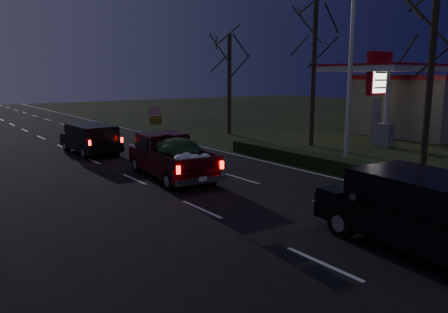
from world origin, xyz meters
TOP-DOWN VIEW (x-y plane):
  - ground at (0.00, 0.00)m, footprint 120.00×120.00m
  - road_asphalt at (0.00, 0.00)m, footprint 14.00×120.00m
  - hedge_row at (7.80, 3.00)m, footprint 1.00×10.00m
  - light_pole at (9.50, 2.00)m, footprint 0.50×0.90m
  - gas_price_pylon at (16.00, 4.99)m, footprint 2.00×0.41m
  - gas_station_building at (24.00, 6.00)m, footprint 10.00×7.00m
  - gas_canopy at (18.00, 6.00)m, footprint 7.10×6.10m
  - bare_tree_near at (11.00, -1.00)m, footprint 3.60×3.60m
  - bare_tree_mid at (12.50, 7.00)m, footprint 3.60×3.60m
  - bare_tree_far at (11.50, 14.00)m, footprint 3.60×3.60m
  - pickup_truck at (1.38, 4.39)m, footprint 2.41×5.22m
  - lead_suv at (0.66, 11.87)m, footprint 1.95×4.51m
  - rear_suv at (2.44, -6.12)m, footprint 2.75×5.51m

SIDE VIEW (x-z plane):
  - ground at x=0.00m, z-range 0.00..0.00m
  - road_asphalt at x=0.00m, z-range 0.00..0.02m
  - hedge_row at x=7.80m, z-range 0.00..0.60m
  - lead_suv at x=0.66m, z-range 0.33..1.61m
  - pickup_truck at x=1.38m, z-range -0.33..2.32m
  - rear_suv at x=2.44m, z-range 0.39..1.92m
  - gas_station_building at x=24.00m, z-range 0.00..4.00m
  - gas_price_pylon at x=16.00m, z-range 0.98..6.56m
  - gas_canopy at x=18.00m, z-range 1.91..6.79m
  - bare_tree_far at x=11.50m, z-range 1.73..8.73m
  - light_pole at x=9.50m, z-range 0.90..10.06m
  - bare_tree_near at x=11.00m, z-range 1.85..9.35m
  - bare_tree_mid at x=12.50m, z-range 2.10..10.60m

